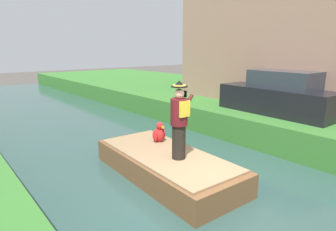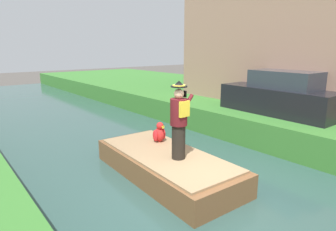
{
  "view_description": "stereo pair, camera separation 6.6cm",
  "coord_description": "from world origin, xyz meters",
  "px_view_note": "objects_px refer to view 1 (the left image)",
  "views": [
    {
      "loc": [
        -4.28,
        -3.89,
        3.27
      ],
      "look_at": [
        0.22,
        1.52,
        1.61
      ],
      "focal_mm": 30.6,
      "sensor_mm": 36.0,
      "label": 1
    },
    {
      "loc": [
        -4.23,
        -3.93,
        3.27
      ],
      "look_at": [
        0.22,
        1.52,
        1.61
      ],
      "focal_mm": 30.6,
      "sensor_mm": 36.0,
      "label": 2
    }
  ],
  "objects_px": {
    "boat": "(166,165)",
    "parked_car_dark": "(280,95)",
    "parrot_plush": "(159,133)",
    "person_pirate": "(179,121)"
  },
  "relations": [
    {
      "from": "boat",
      "to": "parked_car_dark",
      "type": "relative_size",
      "value": 1.05
    },
    {
      "from": "boat",
      "to": "parrot_plush",
      "type": "relative_size",
      "value": 7.51
    },
    {
      "from": "person_pirate",
      "to": "parrot_plush",
      "type": "bearing_deg",
      "value": 80.82
    },
    {
      "from": "person_pirate",
      "to": "parked_car_dark",
      "type": "xyz_separation_m",
      "value": [
        5.1,
        0.37,
        0.02
      ]
    },
    {
      "from": "boat",
      "to": "person_pirate",
      "type": "bearing_deg",
      "value": -87.64
    },
    {
      "from": "parrot_plush",
      "to": "parked_car_dark",
      "type": "relative_size",
      "value": 0.14
    },
    {
      "from": "boat",
      "to": "person_pirate",
      "type": "distance_m",
      "value": 1.32
    },
    {
      "from": "boat",
      "to": "parked_car_dark",
      "type": "height_order",
      "value": "parked_car_dark"
    },
    {
      "from": "parrot_plush",
      "to": "parked_car_dark",
      "type": "bearing_deg",
      "value": -10.9
    },
    {
      "from": "boat",
      "to": "parrot_plush",
      "type": "height_order",
      "value": "parrot_plush"
    }
  ]
}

